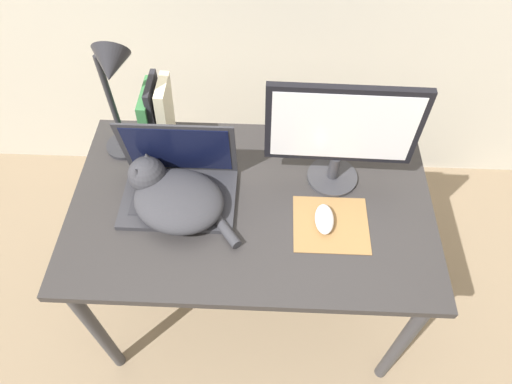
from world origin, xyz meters
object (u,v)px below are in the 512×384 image
Objects in this scene: laptop at (179,184)px; cat at (173,196)px; computer_mouse at (324,219)px; book_row at (157,114)px; desk_lamp at (113,85)px; external_monitor at (341,132)px.

laptop is 0.05m from cat.
computer_mouse is (0.46, -0.10, -0.03)m from laptop.
desk_lamp is at bearing -138.66° from book_row.
external_monitor reaches higher than computer_mouse.
laptop reaches higher than computer_mouse.
external_monitor is 0.62m from book_row.
external_monitor is at bearing -14.71° from book_row.
desk_lamp reaches higher than laptop.
external_monitor is at bearing 78.63° from computer_mouse.
book_row reaches higher than cat.
laptop is at bearing 168.08° from computer_mouse.
desk_lamp is at bearing 173.10° from external_monitor.
laptop is at bearing -41.93° from desk_lamp.
laptop is at bearing -170.35° from external_monitor.
cat is (-0.01, -0.05, 0.01)m from laptop.
laptop is at bearing -67.24° from book_row.
book_row is at bearing 148.90° from computer_mouse.
computer_mouse is at bearing -31.10° from book_row.
cat is 0.37m from desk_lamp.
computer_mouse is at bearing -101.37° from external_monitor.
book_row reaches higher than computer_mouse.
external_monitor is 1.80× the size of book_row.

